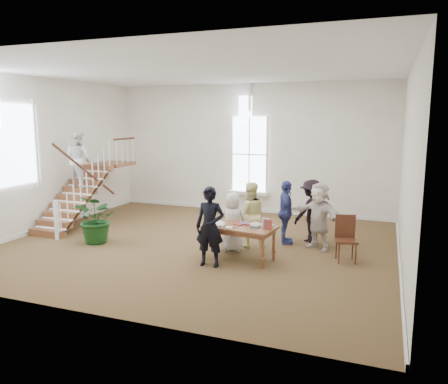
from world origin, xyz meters
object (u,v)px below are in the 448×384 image
at_px(side_chair, 346,235).
at_px(person_yellow, 250,215).
at_px(woman_cluster_b, 311,211).
at_px(library_table, 238,229).
at_px(police_officer, 210,227).
at_px(woman_cluster_c, 319,216).
at_px(elderly_woman, 233,222).
at_px(woman_cluster_a, 286,212).
at_px(floor_plant, 97,219).

bearing_deg(side_chair, person_yellow, 157.79).
xyz_separation_m(person_yellow, woman_cluster_b, (1.40, 1.07, -0.00)).
xyz_separation_m(library_table, police_officer, (-0.45, -0.65, 0.18)).
bearing_deg(police_officer, side_chair, 24.13).
height_order(police_officer, person_yellow, police_officer).
relative_size(woman_cluster_b, side_chair, 1.57).
height_order(person_yellow, woman_cluster_c, woman_cluster_c).
distance_m(person_yellow, side_chair, 2.47).
relative_size(elderly_woman, woman_cluster_a, 0.89).
distance_m(elderly_woman, woman_cluster_c, 2.20).
relative_size(woman_cluster_a, floor_plant, 1.28).
height_order(library_table, side_chair, side_chair).
bearing_deg(elderly_woman, police_officer, 72.70).
bearing_deg(woman_cluster_c, police_officer, -101.52).
bearing_deg(library_table, side_chair, 25.77).
height_order(woman_cluster_b, woman_cluster_c, woman_cluster_c).
bearing_deg(side_chair, floor_plant, 171.81).
bearing_deg(woman_cluster_a, woman_cluster_c, -117.61).
bearing_deg(woman_cluster_a, woman_cluster_b, -68.21).
xyz_separation_m(elderly_woman, woman_cluster_b, (1.70, 1.57, 0.10)).
relative_size(person_yellow, woman_cluster_a, 1.00).
bearing_deg(woman_cluster_b, woman_cluster_c, 61.16).
bearing_deg(woman_cluster_c, elderly_woman, -122.79).
bearing_deg(woman_cluster_b, elderly_woman, -10.99).
bearing_deg(elderly_woman, woman_cluster_c, -168.13).
height_order(library_table, elderly_woman, elderly_woman).
relative_size(police_officer, floor_plant, 1.37).
height_order(library_table, floor_plant, floor_plant).
xyz_separation_m(floor_plant, side_chair, (6.36, 0.81, -0.05)).
xyz_separation_m(police_officer, woman_cluster_c, (2.10, 2.17, -0.04)).
xyz_separation_m(police_officer, person_yellow, (0.40, 1.75, -0.06)).
xyz_separation_m(woman_cluster_a, side_chair, (1.64, -0.90, -0.24)).
bearing_deg(side_chair, woman_cluster_c, 120.84).
bearing_deg(woman_cluster_c, library_table, -104.90).
height_order(library_table, woman_cluster_b, woman_cluster_b).
xyz_separation_m(library_table, floor_plant, (-3.97, -0.00, -0.07)).
relative_size(woman_cluster_b, woman_cluster_c, 0.98).
height_order(police_officer, side_chair, police_officer).
bearing_deg(woman_cluster_b, side_chair, 73.83).
xyz_separation_m(woman_cluster_a, floor_plant, (-4.72, -1.72, -0.19)).
bearing_deg(person_yellow, police_officer, 52.41).
xyz_separation_m(woman_cluster_b, floor_plant, (-5.32, -2.17, -0.19)).
distance_m(library_table, person_yellow, 1.10).
height_order(woman_cluster_a, woman_cluster_c, woman_cluster_c).
bearing_deg(elderly_woman, woman_cluster_b, -150.11).
height_order(woman_cluster_a, floor_plant, woman_cluster_a).
bearing_deg(woman_cluster_c, woman_cluster_a, -159.91).
distance_m(woman_cluster_a, floor_plant, 5.03).
relative_size(police_officer, elderly_woman, 1.21).
distance_m(library_table, woman_cluster_c, 2.24).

